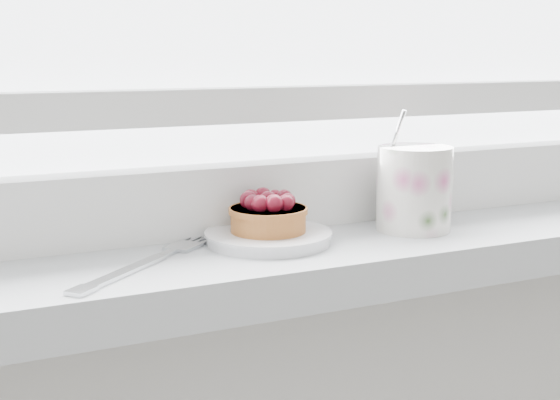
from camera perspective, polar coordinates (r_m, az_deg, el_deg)
saucer at (r=0.76m, az=-0.87°, el=-2.75°), size 0.12×0.12×0.01m
raspberry_tart at (r=0.75m, az=-0.88°, el=-0.99°), size 0.08×0.08×0.04m
floral_mug at (r=0.82m, az=9.89°, el=0.99°), size 0.12×0.10×0.13m
fork at (r=0.70m, az=-9.49°, el=-4.42°), size 0.18×0.15×0.00m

